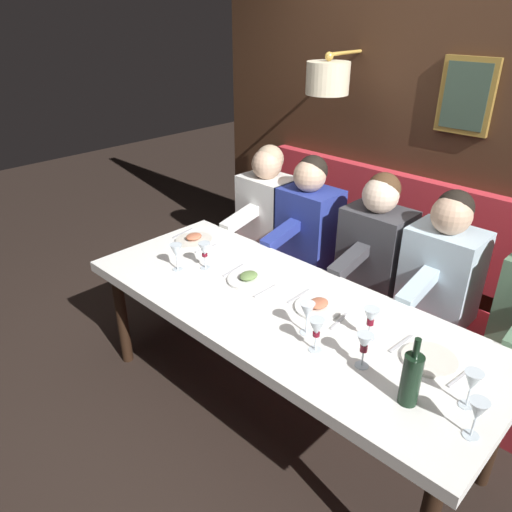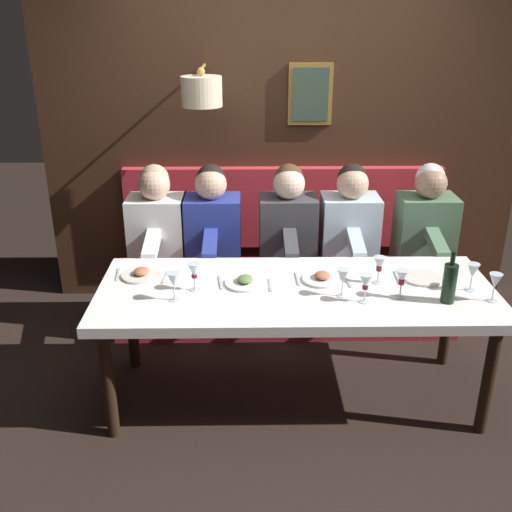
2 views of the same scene
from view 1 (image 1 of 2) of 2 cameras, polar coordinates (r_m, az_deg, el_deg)
The scene contains 21 objects.
ground_plane at distance 3.00m, azimuth 2.62°, elevation -17.61°, with size 12.00×12.00×0.00m, color black.
dining_table at distance 2.57m, azimuth 2.94°, elevation -6.89°, with size 0.90×2.28×0.74m.
banquette_bench at distance 3.43m, azimuth 12.71°, elevation -6.96°, with size 0.52×2.48×0.45m, color red.
back_wall_panel at distance 3.46m, azimuth 19.82°, elevation 13.20°, with size 0.59×3.68×2.90m.
diner_near at distance 2.97m, azimuth 21.01°, elevation -0.68°, with size 0.60×0.40×0.79m.
diner_middle at distance 3.14m, azimuth 13.85°, elevation 1.90°, with size 0.60×0.40×0.79m.
diner_far at distance 3.41m, azimuth 6.16°, elevation 4.62°, with size 0.60×0.40×0.79m.
diner_farthest at distance 3.64m, azimuth 1.35°, elevation 6.27°, with size 0.60×0.40×0.79m.
place_setting_0 at distance 3.22m, azimuth -7.26°, elevation 1.97°, with size 0.24×0.32×0.05m.
place_setting_1 at distance 2.51m, azimuth 7.28°, elevation -5.85°, with size 0.24×0.32×0.05m.
place_setting_2 at distance 2.29m, azimuth 19.60°, elevation -11.30°, with size 0.24×0.32×0.01m.
place_setting_3 at distance 2.73m, azimuth -0.87°, elevation -2.65°, with size 0.24×0.32×0.05m.
wine_glass_0 at distance 2.83m, azimuth -6.04°, elevation 0.65°, with size 0.07×0.07×0.16m.
wine_glass_1 at distance 2.83m, azimuth -9.29°, elevation 0.48°, with size 0.07×0.07×0.16m.
wine_glass_2 at distance 2.05m, azimuth 23.92°, elevation -13.33°, with size 0.07×0.07×0.16m.
wine_glass_3 at distance 2.12m, azimuth 12.53°, elevation -10.00°, with size 0.07×0.07×0.16m.
wine_glass_4 at distance 2.27m, azimuth 6.00°, elevation -6.52°, with size 0.07×0.07×0.16m.
wine_glass_5 at distance 2.17m, azimuth 7.08°, elevation -8.44°, with size 0.07×0.07×0.16m.
wine_glass_6 at distance 1.94m, azimuth 24.43°, elevation -16.22°, with size 0.07×0.07×0.16m.
wine_glass_7 at distance 2.29m, azimuth 13.26°, elevation -7.04°, with size 0.07×0.07×0.16m.
wine_bottle at distance 1.99m, azimuth 17.65°, elevation -13.46°, with size 0.08×0.08×0.30m.
Camera 1 is at (-1.62, -1.39, 2.11)m, focal length 34.26 mm.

